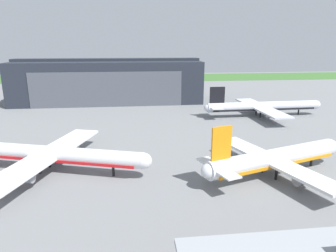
{
  "coord_description": "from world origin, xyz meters",
  "views": [
    {
      "loc": [
        0.73,
        -65.77,
        27.04
      ],
      "look_at": [
        10.37,
        17.46,
        4.0
      ],
      "focal_mm": 32.04,
      "sensor_mm": 36.0,
      "label": 1
    }
  ],
  "objects_px": {
    "maintenance_hangar": "(109,81)",
    "airliner_near_right": "(275,158)",
    "airliner_near_left": "(50,154)",
    "airliner_far_right": "(263,107)"
  },
  "relations": [
    {
      "from": "airliner_far_right",
      "to": "airliner_near_right",
      "type": "bearing_deg",
      "value": -110.91
    },
    {
      "from": "maintenance_hangar",
      "to": "airliner_near_left",
      "type": "bearing_deg",
      "value": -94.88
    },
    {
      "from": "maintenance_hangar",
      "to": "airliner_near_right",
      "type": "height_order",
      "value": "maintenance_hangar"
    },
    {
      "from": "airliner_near_left",
      "to": "maintenance_hangar",
      "type": "bearing_deg",
      "value": 85.12
    },
    {
      "from": "airliner_near_right",
      "to": "airliner_near_left",
      "type": "bearing_deg",
      "value": 170.9
    },
    {
      "from": "airliner_near_right",
      "to": "airliner_far_right",
      "type": "height_order",
      "value": "airliner_near_right"
    },
    {
      "from": "maintenance_hangar",
      "to": "airliner_near_left",
      "type": "distance_m",
      "value": 83.52
    },
    {
      "from": "airliner_far_right",
      "to": "maintenance_hangar",
      "type": "bearing_deg",
      "value": 147.16
    },
    {
      "from": "maintenance_hangar",
      "to": "airliner_near_right",
      "type": "relative_size",
      "value": 2.5
    },
    {
      "from": "airliner_far_right",
      "to": "airliner_near_left",
      "type": "bearing_deg",
      "value": -146.99
    }
  ]
}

